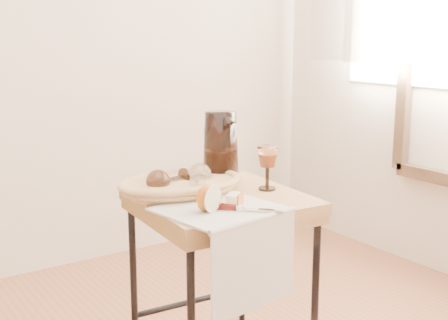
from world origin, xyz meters
TOP-DOWN VIEW (x-y plane):
  - side_table at (0.40, 0.52)m, footprint 0.54×0.54m
  - tea_towel at (0.31, 0.39)m, footprint 0.36×0.34m
  - bread_basket at (0.31, 0.61)m, footprint 0.39×0.28m
  - goblet_lying_a at (0.27, 0.63)m, footprint 0.14×0.10m
  - goblet_lying_b at (0.36, 0.59)m, footprint 0.14×0.15m
  - pitcher at (0.51, 0.68)m, footprint 0.22×0.28m
  - wine_goblet at (0.57, 0.50)m, footprint 0.07×0.07m
  - apple_half at (0.27, 0.39)m, footprint 0.10×0.07m
  - apple_wedge at (0.35, 0.38)m, footprint 0.07×0.06m
  - table_knife at (0.35, 0.33)m, footprint 0.17×0.18m

SIDE VIEW (x-z plane):
  - side_table at x=0.40m, z-range 0.00..0.64m
  - tea_towel at x=0.31m, z-range 0.64..0.65m
  - table_knife at x=0.35m, z-range 0.65..0.66m
  - bread_basket at x=0.31m, z-range 0.64..0.69m
  - apple_wedge at x=0.35m, z-range 0.65..0.69m
  - apple_half at x=0.27m, z-range 0.65..0.72m
  - goblet_lying_a at x=0.27m, z-range 0.65..0.73m
  - goblet_lying_b at x=0.36m, z-range 0.65..0.73m
  - wine_goblet at x=0.57m, z-range 0.64..0.79m
  - pitcher at x=0.51m, z-range 0.62..0.91m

